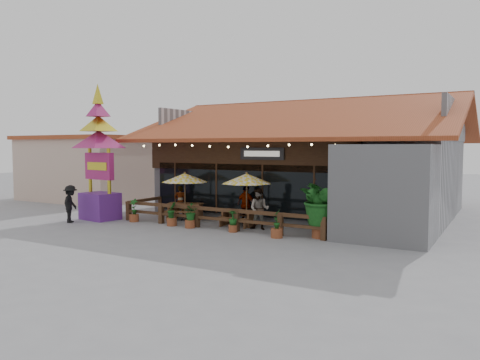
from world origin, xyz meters
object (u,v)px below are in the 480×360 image
Objects in this scene: tropical_plant at (321,200)px; picnic_table_left at (185,209)px; pedestrian at (71,204)px; umbrella_right at (247,179)px; thai_sign_tower at (99,143)px; umbrella_left at (185,178)px; picnic_table_right at (238,215)px.

picnic_table_left is at bearing 171.74° from tropical_plant.
tropical_plant is 1.48× the size of pedestrian.
umbrella_right is 1.39× the size of pedestrian.
thai_sign_tower is at bearing -175.10° from tropical_plant.
umbrella_left is 5.39m from pedestrian.
picnic_table_right is 4.32m from tropical_plant.
tropical_plant reaches higher than pedestrian.
thai_sign_tower reaches higher than pedestrian.
umbrella_left reaches higher than pedestrian.
umbrella_left is 4.49m from thai_sign_tower.
umbrella_left is 1.56× the size of picnic_table_right.
umbrella_right is at bearing 14.01° from thai_sign_tower.
umbrella_left is 3.35m from picnic_table_right.
umbrella_right is 0.94× the size of tropical_plant.
umbrella_right is at bearing 167.33° from tropical_plant.
thai_sign_tower reaches higher than picnic_table_right.
thai_sign_tower is 3.18m from pedestrian.
thai_sign_tower is 4.01× the size of pedestrian.
picnic_table_left is at bearing 176.57° from umbrella_right.
picnic_table_right is (2.96, -0.06, -1.56)m from umbrella_left.
tropical_plant is at bearing -10.44° from picnic_table_right.
umbrella_right is 1.22× the size of picnic_table_left.
umbrella_left is 3.34m from umbrella_right.
pedestrian is (-4.23, -3.14, -1.17)m from umbrella_left.
thai_sign_tower is (-6.75, -1.70, 3.22)m from picnic_table_right.
thai_sign_tower is at bearing -165.99° from umbrella_right.
umbrella_left is at bearing -83.40° from pedestrian.
picnic_table_left is (-0.17, 0.23, -1.50)m from umbrella_left.
tropical_plant reaches higher than umbrella_right.
umbrella_left is at bearing 24.89° from thai_sign_tower.
tropical_plant reaches higher than umbrella_left.
thai_sign_tower is 11.15m from tropical_plant.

